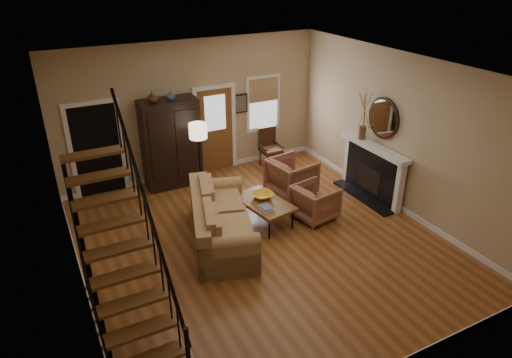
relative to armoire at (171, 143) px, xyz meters
name	(u,v)px	position (x,y,z in m)	size (l,w,h in m)	color
room	(203,143)	(0.29, -1.39, 0.46)	(7.00, 7.33, 3.30)	brown
staircase	(120,244)	(-2.08, -4.45, 0.55)	(0.94, 2.80, 3.20)	brown
fireplace	(374,166)	(3.83, -2.65, -0.31)	(0.33, 1.95, 2.30)	black
armoire	(171,143)	(0.00, 0.00, 0.00)	(1.30, 0.60, 2.10)	black
vase_a	(152,97)	(-0.35, -0.10, 1.17)	(0.24, 0.24, 0.25)	#4C2619
vase_b	(170,96)	(0.05, -0.10, 1.16)	(0.20, 0.20, 0.21)	#334C60
sofa	(222,220)	(0.05, -2.78, -0.59)	(1.06, 2.46, 0.92)	#AA824D
coffee_table	(264,212)	(1.09, -2.54, -0.80)	(0.75, 1.28, 0.49)	brown
bowl	(263,195)	(1.14, -2.39, -0.51)	(0.44, 0.44, 0.11)	gold
books	(266,208)	(0.97, -2.84, -0.53)	(0.23, 0.32, 0.06)	beige
armchair_left	(315,202)	(2.12, -2.87, -0.68)	(0.79, 0.82, 0.74)	brown
armchair_right	(292,177)	(2.25, -1.72, -0.62)	(0.92, 0.95, 0.86)	brown
floor_lamp	(200,160)	(0.39, -0.80, -0.19)	(0.39, 0.39, 1.72)	black
side_chair	(271,149)	(2.55, -0.20, -0.54)	(0.54, 0.54, 1.02)	#382012
dog	(183,358)	(-1.61, -5.31, -0.89)	(0.25, 0.43, 0.31)	beige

